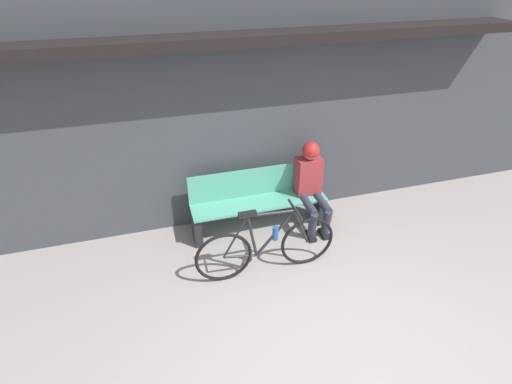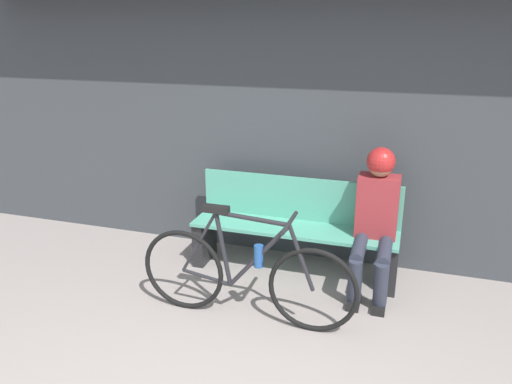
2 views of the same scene
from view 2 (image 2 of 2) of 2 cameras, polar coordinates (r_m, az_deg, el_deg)
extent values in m
cube|color=#3D4247|center=(4.55, 7.54, 11.50)|extent=(12.00, 0.12, 3.20)
cube|color=#51A88E|center=(4.44, 4.32, -4.17)|extent=(1.83, 0.42, 0.03)
cube|color=#51A88E|center=(4.54, 4.96, -0.76)|extent=(1.83, 0.03, 0.40)
cube|color=#232326|center=(4.79, -5.88, -5.42)|extent=(0.10, 0.36, 0.42)
cube|color=#232326|center=(4.44, 15.24, -8.04)|extent=(0.10, 0.36, 0.42)
torus|color=black|center=(3.98, -8.30, -8.82)|extent=(0.67, 0.04, 0.67)
torus|color=black|center=(3.69, 6.52, -11.11)|extent=(0.67, 0.04, 0.67)
cylinder|color=#232328|center=(3.57, -0.48, -3.06)|extent=(0.56, 0.03, 0.07)
cylinder|color=#232328|center=(3.68, 0.30, -7.34)|extent=(0.48, 0.03, 0.57)
cylinder|color=#232328|center=(3.75, -3.77, -6.53)|extent=(0.14, 0.03, 0.58)
cylinder|color=#232328|center=(3.92, -5.67, -9.66)|extent=(0.39, 0.03, 0.09)
cylinder|color=#232328|center=(3.81, -6.53, -5.71)|extent=(0.31, 0.02, 0.53)
cylinder|color=#232328|center=(3.59, 5.20, -7.56)|extent=(0.21, 0.03, 0.50)
cube|color=black|center=(3.65, -4.62, -1.95)|extent=(0.20, 0.07, 0.05)
cylinder|color=#232328|center=(3.50, 3.85, -3.52)|extent=(0.03, 0.40, 0.03)
cylinder|color=#235199|center=(3.68, 0.30, -7.34)|extent=(0.07, 0.07, 0.17)
cylinder|color=#2D3342|center=(4.15, 11.74, -6.19)|extent=(0.11, 0.46, 0.13)
cylinder|color=#2D3342|center=(4.06, 11.23, -9.87)|extent=(0.11, 0.17, 0.39)
cube|color=black|center=(4.19, 11.09, -12.27)|extent=(0.10, 0.22, 0.06)
cylinder|color=#2D3342|center=(4.14, 14.50, -6.48)|extent=(0.11, 0.46, 0.13)
cylinder|color=#2D3342|center=(4.05, 14.08, -10.18)|extent=(0.11, 0.17, 0.39)
cube|color=black|center=(4.18, 13.87, -12.58)|extent=(0.10, 0.22, 0.06)
cube|color=maroon|center=(4.29, 13.71, -1.57)|extent=(0.34, 0.22, 0.52)
sphere|color=#9E7556|center=(4.16, 14.07, 3.02)|extent=(0.20, 0.20, 0.20)
sphere|color=#B22323|center=(4.15, 14.10, 3.42)|extent=(0.23, 0.23, 0.23)
camera|label=1|loc=(2.55, -90.14, 29.21)|focal=28.00mm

